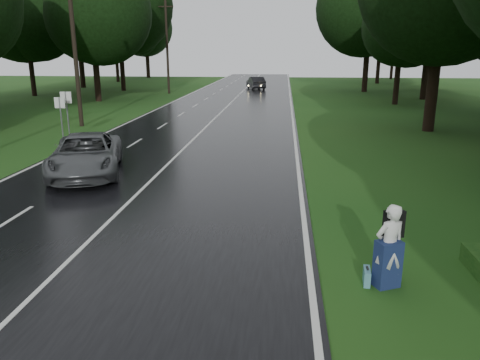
% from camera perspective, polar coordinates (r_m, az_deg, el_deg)
% --- Properties ---
extents(ground, '(160.00, 160.00, 0.00)m').
position_cam_1_polar(ground, '(12.56, -19.33, -8.51)').
color(ground, '#214A16').
rests_on(ground, ground).
extents(road, '(12.00, 140.00, 0.04)m').
position_cam_1_polar(road, '(31.17, -4.15, 6.55)').
color(road, black).
rests_on(road, ground).
extents(lane_center, '(0.12, 140.00, 0.01)m').
position_cam_1_polar(lane_center, '(31.17, -4.15, 6.59)').
color(lane_center, silver).
rests_on(lane_center, road).
extents(grey_car, '(4.25, 6.31, 1.61)m').
position_cam_1_polar(grey_car, '(20.00, -18.45, 3.00)').
color(grey_car, '#4D5052').
rests_on(grey_car, road).
extents(far_car, '(2.91, 5.10, 1.59)m').
position_cam_1_polar(far_car, '(61.87, 1.96, 11.88)').
color(far_car, black).
rests_on(far_car, road).
extents(hitchhiker, '(0.81, 0.79, 1.88)m').
position_cam_1_polar(hitchhiker, '(10.49, 17.90, -8.06)').
color(hitchhiker, silver).
rests_on(hitchhiker, ground).
extents(suitcase, '(0.19, 0.49, 0.34)m').
position_cam_1_polar(suitcase, '(10.76, 15.34, -11.37)').
color(suitcase, teal).
rests_on(suitcase, ground).
extents(utility_pole_mid, '(1.80, 0.28, 10.12)m').
position_cam_1_polar(utility_pole_mid, '(33.34, -18.90, 6.31)').
color(utility_pole_mid, black).
rests_on(utility_pole_mid, ground).
extents(utility_pole_far, '(1.80, 0.28, 10.79)m').
position_cam_1_polar(utility_pole_far, '(56.50, -8.73, 10.50)').
color(utility_pole_far, black).
rests_on(utility_pole_far, ground).
extents(road_sign_a, '(0.59, 0.10, 2.47)m').
position_cam_1_polar(road_sign_a, '(27.97, -20.90, 4.45)').
color(road_sign_a, white).
rests_on(road_sign_a, ground).
extents(road_sign_b, '(0.65, 0.10, 2.70)m').
position_cam_1_polar(road_sign_b, '(28.68, -20.21, 4.78)').
color(road_sign_b, white).
rests_on(road_sign_b, ground).
extents(tree_left_e, '(9.04, 9.04, 14.13)m').
position_cam_1_polar(tree_left_e, '(49.36, -17.00, 9.27)').
color(tree_left_e, black).
rests_on(tree_left_e, ground).
extents(tree_left_f, '(11.05, 11.05, 17.27)m').
position_cam_1_polar(tree_left_f, '(61.71, -14.13, 10.64)').
color(tree_left_f, black).
rests_on(tree_left_f, ground).
extents(tree_right_d, '(10.02, 10.02, 15.65)m').
position_cam_1_polar(tree_right_d, '(31.99, 22.12, 5.63)').
color(tree_right_d, black).
rests_on(tree_right_d, ground).
extents(tree_right_e, '(8.29, 8.29, 12.95)m').
position_cam_1_polar(tree_right_e, '(46.86, 18.52, 8.83)').
color(tree_right_e, black).
rests_on(tree_right_e, ground).
extents(tree_right_f, '(10.54, 10.54, 16.47)m').
position_cam_1_polar(tree_right_f, '(60.17, 15.03, 10.46)').
color(tree_right_f, black).
rests_on(tree_right_f, ground).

